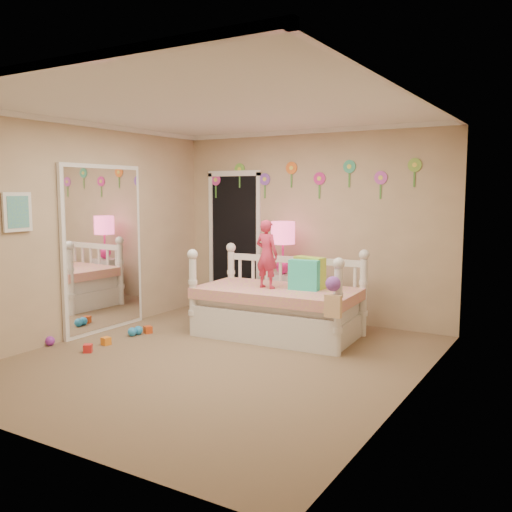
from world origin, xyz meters
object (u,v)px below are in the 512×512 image
Objects in this scene: daybed at (278,293)px; child at (267,254)px; nightstand at (283,297)px; table_lamp at (283,239)px.

child is at bearing -147.94° from daybed.
child is 1.27× the size of nightstand.
table_lamp reaches higher than daybed.
table_lamp is at bearing -69.25° from child.
table_lamp reaches higher than nightstand.
daybed is 0.98m from table_lamp.
child reaches higher than table_lamp.
nightstand is at bearing -69.25° from child.
table_lamp is at bearing 110.58° from daybed.
daybed is at bearing -66.27° from table_lamp.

